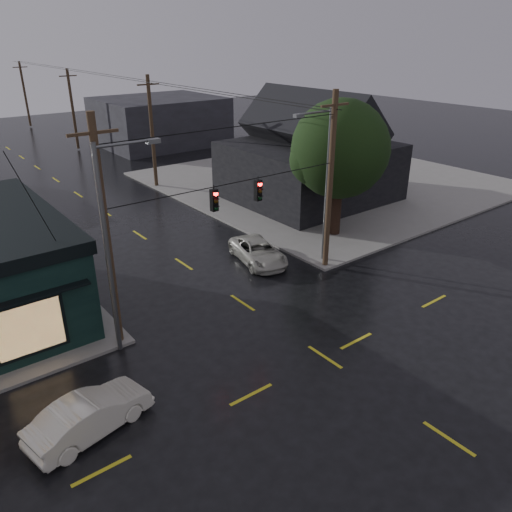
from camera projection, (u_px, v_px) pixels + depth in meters
ground_plane at (325, 357)px, 21.52m from camera, size 160.00×160.00×0.00m
sidewalk_ne at (325, 180)px, 47.10m from camera, size 28.00×28.00×0.15m
ne_building at (310, 145)px, 40.34m from camera, size 12.60×11.60×8.75m
corner_tree at (340, 149)px, 32.06m from camera, size 6.40×6.40×9.02m
utility_pole_nw at (121, 342)px, 22.57m from camera, size 2.00×0.32×10.15m
utility_pole_ne at (325, 267)px, 29.84m from camera, size 2.00×0.32×10.15m
utility_pole_far_a at (157, 187)px, 45.35m from camera, size 2.00×0.32×9.65m
utility_pole_far_b at (79, 150)px, 59.77m from camera, size 2.00×0.32×9.15m
utility_pole_far_c at (31, 127)px, 74.19m from camera, size 2.00×0.32×9.15m
span_signal_assembly at (237, 194)px, 23.93m from camera, size 13.00×0.48×1.23m
streetlight_nw at (121, 351)px, 21.90m from camera, size 5.40×0.30×9.15m
streetlight_ne at (323, 261)px, 30.63m from camera, size 5.40×0.30×9.15m
bg_building_east at (160, 121)px, 61.78m from camera, size 14.00×12.00×5.60m
sedan_cream at (90, 415)px, 17.23m from camera, size 4.61×2.42×1.44m
suv_silver at (258, 252)px, 30.20m from camera, size 3.22×5.17×1.33m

